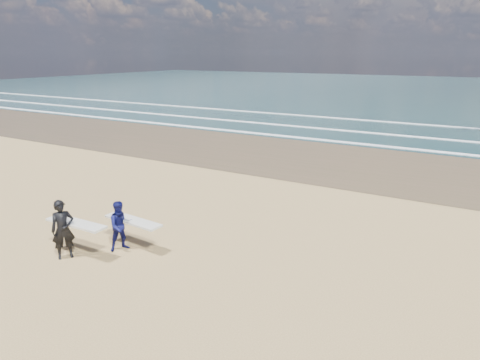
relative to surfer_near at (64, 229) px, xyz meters
The scene contains 2 objects.
surfer_near is the anchor object (origin of this frame).
surfer_far 1.73m from the surfer_near, 48.58° to the left, with size 2.23×1.20×1.67m.
Camera 1 is at (11.57, -7.04, 6.22)m, focal length 32.00 mm.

